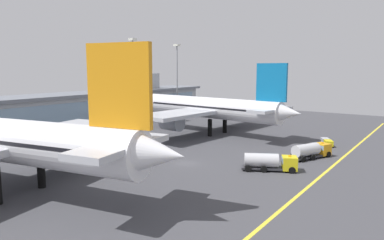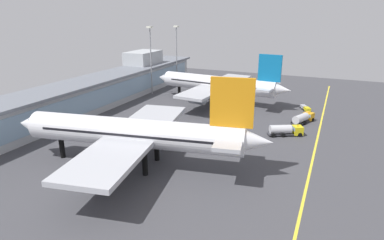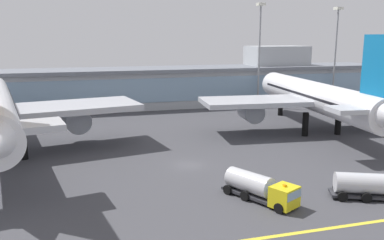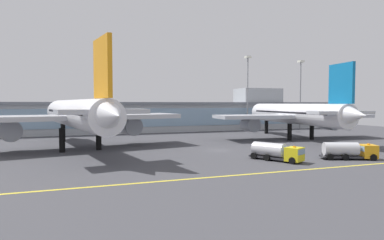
{
  "view_description": "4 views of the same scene",
  "coord_description": "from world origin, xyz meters",
  "px_view_note": "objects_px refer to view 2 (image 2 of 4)",
  "views": [
    {
      "loc": [
        -51.44,
        -37.23,
        16.96
      ],
      "look_at": [
        9.64,
        5.53,
        6.28
      ],
      "focal_mm": 34.08,
      "sensor_mm": 36.0,
      "label": 1
    },
    {
      "loc": [
        -79.57,
        -24.59,
        31.03
      ],
      "look_at": [
        -8.42,
        7.13,
        5.23
      ],
      "focal_mm": 30.8,
      "sensor_mm": 36.0,
      "label": 2
    },
    {
      "loc": [
        -14.27,
        -52.23,
        17.75
      ],
      "look_at": [
        3.16,
        9.67,
        4.37
      ],
      "focal_mm": 37.68,
      "sensor_mm": 36.0,
      "label": 3
    },
    {
      "loc": [
        -27.45,
        -61.1,
        9.51
      ],
      "look_at": [
        -0.49,
        14.4,
        5.5
      ],
      "focal_mm": 31.21,
      "sensor_mm": 36.0,
      "label": 4
    }
  ],
  "objects_px": {
    "airliner_near_right": "(218,84)",
    "baggage_tug_near": "(304,118)",
    "service_truck_far": "(305,108)",
    "apron_light_mast_centre": "(176,47)",
    "fuel_tanker_truck": "(287,130)",
    "airliner_near_left": "(135,134)",
    "apron_light_mast_west": "(151,51)"
  },
  "relations": [
    {
      "from": "airliner_near_right",
      "to": "baggage_tug_near",
      "type": "relative_size",
      "value": 5.48
    },
    {
      "from": "service_truck_far",
      "to": "apron_light_mast_centre",
      "type": "relative_size",
      "value": 0.22
    },
    {
      "from": "fuel_tanker_truck",
      "to": "service_truck_far",
      "type": "relative_size",
      "value": 1.62
    },
    {
      "from": "airliner_near_left",
      "to": "fuel_tanker_truck",
      "type": "xyz_separation_m",
      "value": [
        31.0,
        -26.04,
        -5.7
      ]
    },
    {
      "from": "fuel_tanker_truck",
      "to": "apron_light_mast_west",
      "type": "xyz_separation_m",
      "value": [
        25.21,
        55.5,
        15.13
      ]
    },
    {
      "from": "baggage_tug_near",
      "to": "airliner_near_left",
      "type": "bearing_deg",
      "value": 169.65
    },
    {
      "from": "baggage_tug_near",
      "to": "service_truck_far",
      "type": "xyz_separation_m",
      "value": [
        13.5,
        0.76,
        -0.72
      ]
    },
    {
      "from": "airliner_near_right",
      "to": "airliner_near_left",
      "type": "bearing_deg",
      "value": 96.89
    },
    {
      "from": "baggage_tug_near",
      "to": "service_truck_far",
      "type": "relative_size",
      "value": 1.64
    },
    {
      "from": "service_truck_far",
      "to": "apron_light_mast_west",
      "type": "bearing_deg",
      "value": -117.0
    },
    {
      "from": "baggage_tug_near",
      "to": "service_truck_far",
      "type": "bearing_deg",
      "value": 26.49
    },
    {
      "from": "airliner_near_left",
      "to": "apron_light_mast_west",
      "type": "bearing_deg",
      "value": -72.99
    },
    {
      "from": "apron_light_mast_centre",
      "to": "airliner_near_left",
      "type": "bearing_deg",
      "value": -159.31
    },
    {
      "from": "baggage_tug_near",
      "to": "apron_light_mast_centre",
      "type": "bearing_deg",
      "value": 82.6
    },
    {
      "from": "fuel_tanker_truck",
      "to": "apron_light_mast_centre",
      "type": "height_order",
      "value": "apron_light_mast_centre"
    },
    {
      "from": "apron_light_mast_west",
      "to": "fuel_tanker_truck",
      "type": "bearing_deg",
      "value": -114.43
    },
    {
      "from": "fuel_tanker_truck",
      "to": "service_truck_far",
      "type": "distance_m",
      "value": 26.12
    },
    {
      "from": "baggage_tug_near",
      "to": "service_truck_far",
      "type": "distance_m",
      "value": 13.54
    },
    {
      "from": "apron_light_mast_west",
      "to": "baggage_tug_near",
      "type": "bearing_deg",
      "value": -102.27
    },
    {
      "from": "fuel_tanker_truck",
      "to": "baggage_tug_near",
      "type": "distance_m",
      "value": 12.85
    },
    {
      "from": "airliner_near_left",
      "to": "apron_light_mast_west",
      "type": "xyz_separation_m",
      "value": [
        56.21,
        29.46,
        9.44
      ]
    },
    {
      "from": "airliner_near_right",
      "to": "apron_light_mast_west",
      "type": "relative_size",
      "value": 1.97
    },
    {
      "from": "airliner_near_right",
      "to": "fuel_tanker_truck",
      "type": "xyz_separation_m",
      "value": [
        -23.94,
        -27.61,
        -5.07
      ]
    },
    {
      "from": "fuel_tanker_truck",
      "to": "service_truck_far",
      "type": "height_order",
      "value": "fuel_tanker_truck"
    },
    {
      "from": "airliner_near_left",
      "to": "apron_light_mast_west",
      "type": "distance_m",
      "value": 64.16
    },
    {
      "from": "airliner_near_left",
      "to": "apron_light_mast_west",
      "type": "relative_size",
      "value": 2.14
    },
    {
      "from": "baggage_tug_near",
      "to": "apron_light_mast_west",
      "type": "height_order",
      "value": "apron_light_mast_west"
    },
    {
      "from": "airliner_near_right",
      "to": "fuel_tanker_truck",
      "type": "distance_m",
      "value": 36.89
    },
    {
      "from": "airliner_near_left",
      "to": "fuel_tanker_truck",
      "type": "bearing_deg",
      "value": -140.68
    },
    {
      "from": "fuel_tanker_truck",
      "to": "apron_light_mast_centre",
      "type": "bearing_deg",
      "value": 112.0
    },
    {
      "from": "baggage_tug_near",
      "to": "airliner_near_right",
      "type": "bearing_deg",
      "value": 92.73
    },
    {
      "from": "apron_light_mast_west",
      "to": "service_truck_far",
      "type": "bearing_deg",
      "value": -89.2
    }
  ]
}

